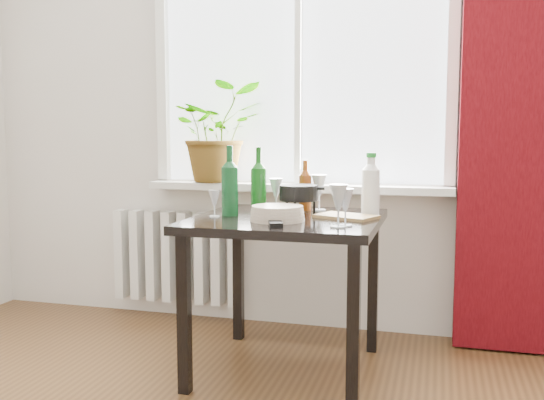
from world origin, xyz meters
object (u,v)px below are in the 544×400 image
(table, at_px, (287,236))
(fondue_pot, at_px, (299,200))
(potted_plant, at_px, (218,133))
(wineglass_front_left, at_px, (214,203))
(cutting_board, at_px, (346,216))
(wine_bottle_right, at_px, (259,180))
(wine_bottle_left, at_px, (230,180))
(radiator, at_px, (177,257))
(bottle_amber, at_px, (305,185))
(wineglass_far_right, at_px, (345,207))
(wineglass_back_left, at_px, (276,194))
(tv_remote, at_px, (275,222))
(cleaning_bottle, at_px, (371,183))
(wineglass_back_center, at_px, (319,192))
(plate_stack, at_px, (277,213))
(wineglass_front_right, at_px, (338,205))

(table, bearing_deg, fondue_pot, 65.63)
(table, relative_size, potted_plant, 1.48)
(wineglass_front_left, xyz_separation_m, cutting_board, (0.59, 0.14, -0.06))
(wine_bottle_right, bearing_deg, table, -29.81)
(table, xyz_separation_m, wine_bottle_right, (-0.17, 0.10, 0.25))
(wine_bottle_left, height_order, cutting_board, wine_bottle_left)
(radiator, distance_m, wine_bottle_left, 1.02)
(bottle_amber, relative_size, cutting_board, 0.97)
(wine_bottle_left, height_order, wineglass_far_right, wine_bottle_left)
(wineglass_back_left, xyz_separation_m, wineglass_front_left, (-0.20, -0.33, -0.02))
(fondue_pot, bearing_deg, wine_bottle_right, 153.52)
(table, xyz_separation_m, tv_remote, (0.01, -0.26, 0.10))
(cleaning_bottle, xyz_separation_m, cutting_board, (-0.09, -0.14, -0.14))
(bottle_amber, xyz_separation_m, wineglass_far_right, (0.28, -0.47, -0.05))
(wine_bottle_right, distance_m, cutting_board, 0.47)
(potted_plant, relative_size, wine_bottle_left, 1.71)
(bottle_amber, relative_size, wineglass_back_center, 1.39)
(table, distance_m, potted_plant, 0.97)
(wineglass_back_center, distance_m, plate_stack, 0.43)
(wine_bottle_right, relative_size, wineglass_back_left, 1.98)
(wineglass_far_right, height_order, wineglass_back_left, wineglass_back_left)
(tv_remote, bearing_deg, wineglass_far_right, -11.03)
(table, bearing_deg, wine_bottle_left, -174.66)
(wine_bottle_left, relative_size, plate_stack, 1.37)
(table, bearing_deg, radiator, 143.46)
(potted_plant, height_order, wine_bottle_left, potted_plant)
(wineglass_front_left, bearing_deg, plate_stack, -6.93)
(table, bearing_deg, tv_remote, -87.63)
(bottle_amber, distance_m, wineglass_far_right, 0.55)
(tv_remote, distance_m, cutting_board, 0.39)
(radiator, xyz_separation_m, wineglass_front_right, (1.13, -0.89, 0.45))
(table, bearing_deg, cleaning_bottle, 25.42)
(table, relative_size, wine_bottle_left, 2.53)
(cleaning_bottle, relative_size, fondue_pot, 1.43)
(tv_remote, xyz_separation_m, cutting_board, (0.26, 0.29, -0.00))
(wine_bottle_right, height_order, wineglass_back_left, wine_bottle_right)
(wine_bottle_right, height_order, cleaning_bottle, wine_bottle_right)
(wine_bottle_right, distance_m, wineglass_front_right, 0.58)
(radiator, height_order, wineglass_far_right, wineglass_far_right)
(radiator, distance_m, tv_remote, 1.29)
(table, bearing_deg, plate_stack, -94.04)
(cleaning_bottle, distance_m, wineglass_back_center, 0.29)
(bottle_amber, bearing_deg, radiator, 156.93)
(wine_bottle_left, height_order, fondue_pot, wine_bottle_left)
(cutting_board, bearing_deg, wineglass_far_right, -82.20)
(wineglass_front_right, xyz_separation_m, cutting_board, (-0.01, 0.29, -0.08))
(bottle_amber, bearing_deg, plate_stack, -95.53)
(wineglass_back_center, height_order, fondue_pot, wineglass_back_center)
(wineglass_far_right, distance_m, wineglass_front_left, 0.64)
(wine_bottle_right, distance_m, wineglass_back_left, 0.16)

